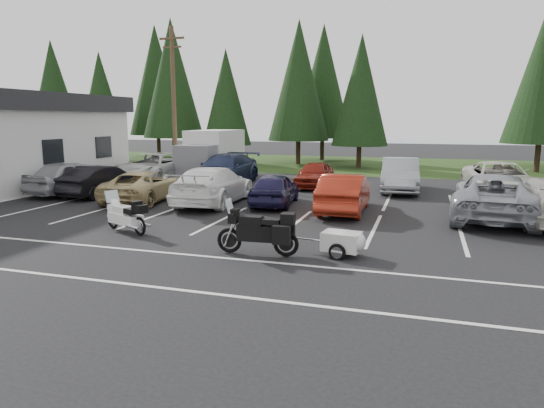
{
  "coord_description": "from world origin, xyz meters",
  "views": [
    {
      "loc": [
        4.66,
        -14.78,
        3.59
      ],
      "look_at": [
        0.17,
        -0.5,
        0.96
      ],
      "focal_mm": 32.0,
      "sensor_mm": 36.0,
      "label": 1
    }
  ],
  "objects_px": {
    "car_near_3": "(213,185)",
    "car_far_3": "(400,175)",
    "adventure_motorcycle": "(257,227)",
    "car_near_0": "(72,177)",
    "car_near_1": "(102,181)",
    "box_truck": "(209,154)",
    "car_far_0": "(152,168)",
    "utility_pole": "(174,100)",
    "car_near_5": "(344,193)",
    "car_near_4": "(275,189)",
    "car_near_6": "(495,197)",
    "cargo_trailer": "(342,244)",
    "car_near_2": "(144,186)",
    "car_far_1": "(225,169)",
    "car_far_2": "(315,174)",
    "touring_motorcycle": "(125,212)",
    "car_far_4": "(499,180)"
  },
  "relations": [
    {
      "from": "adventure_motorcycle",
      "to": "car_near_3",
      "type": "bearing_deg",
      "value": 118.79
    },
    {
      "from": "car_near_0",
      "to": "car_near_4",
      "type": "relative_size",
      "value": 1.18
    },
    {
      "from": "car_near_6",
      "to": "car_near_5",
      "type": "bearing_deg",
      "value": 8.45
    },
    {
      "from": "car_near_4",
      "to": "adventure_motorcycle",
      "type": "xyz_separation_m",
      "value": [
        1.8,
        -7.4,
        0.07
      ]
    },
    {
      "from": "car_near_6",
      "to": "car_near_1",
      "type": "bearing_deg",
      "value": 4.47
    },
    {
      "from": "car_near_6",
      "to": "car_far_4",
      "type": "relative_size",
      "value": 1.03
    },
    {
      "from": "touring_motorcycle",
      "to": "cargo_trailer",
      "type": "xyz_separation_m",
      "value": [
        7.08,
        -0.7,
        -0.32
      ]
    },
    {
      "from": "car_near_0",
      "to": "car_far_1",
      "type": "bearing_deg",
      "value": -130.7
    },
    {
      "from": "car_near_0",
      "to": "car_near_2",
      "type": "xyz_separation_m",
      "value": [
        4.47,
        -0.82,
        -0.14
      ]
    },
    {
      "from": "box_truck",
      "to": "car_near_5",
      "type": "height_order",
      "value": "box_truck"
    },
    {
      "from": "car_near_4",
      "to": "car_far_1",
      "type": "distance_m",
      "value": 7.16
    },
    {
      "from": "box_truck",
      "to": "car_near_0",
      "type": "relative_size",
      "value": 1.18
    },
    {
      "from": "car_far_0",
      "to": "cargo_trailer",
      "type": "height_order",
      "value": "car_far_0"
    },
    {
      "from": "car_near_2",
      "to": "car_far_3",
      "type": "distance_m",
      "value": 12.42
    },
    {
      "from": "car_near_0",
      "to": "adventure_motorcycle",
      "type": "distance_m",
      "value": 14.17
    },
    {
      "from": "box_truck",
      "to": "car_near_4",
      "type": "height_order",
      "value": "box_truck"
    },
    {
      "from": "car_near_2",
      "to": "adventure_motorcycle",
      "type": "relative_size",
      "value": 1.95
    },
    {
      "from": "car_near_2",
      "to": "car_far_4",
      "type": "xyz_separation_m",
      "value": [
        15.13,
        6.06,
        0.13
      ]
    },
    {
      "from": "car_near_0",
      "to": "car_near_1",
      "type": "height_order",
      "value": "car_near_0"
    },
    {
      "from": "box_truck",
      "to": "car_near_0",
      "type": "height_order",
      "value": "box_truck"
    },
    {
      "from": "car_near_5",
      "to": "touring_motorcycle",
      "type": "bearing_deg",
      "value": 40.44
    },
    {
      "from": "car_near_0",
      "to": "car_far_3",
      "type": "height_order",
      "value": "car_far_3"
    },
    {
      "from": "utility_pole",
      "to": "car_near_6",
      "type": "relative_size",
      "value": 1.5
    },
    {
      "from": "car_far_1",
      "to": "car_near_4",
      "type": "bearing_deg",
      "value": -47.63
    },
    {
      "from": "car_near_3",
      "to": "adventure_motorcycle",
      "type": "xyz_separation_m",
      "value": [
        4.4,
        -6.92,
        -0.04
      ]
    },
    {
      "from": "box_truck",
      "to": "car_far_2",
      "type": "distance_m",
      "value": 7.52
    },
    {
      "from": "car_near_5",
      "to": "car_near_6",
      "type": "distance_m",
      "value": 5.39
    },
    {
      "from": "car_near_4",
      "to": "car_near_0",
      "type": "bearing_deg",
      "value": -6.26
    },
    {
      "from": "utility_pole",
      "to": "car_far_2",
      "type": "distance_m",
      "value": 10.13
    },
    {
      "from": "car_near_3",
      "to": "car_near_4",
      "type": "bearing_deg",
      "value": -172.82
    },
    {
      "from": "utility_pole",
      "to": "car_far_3",
      "type": "distance_m",
      "value": 14.21
    },
    {
      "from": "box_truck",
      "to": "car_far_0",
      "type": "distance_m",
      "value": 3.74
    },
    {
      "from": "car_near_1",
      "to": "adventure_motorcycle",
      "type": "relative_size",
      "value": 1.76
    },
    {
      "from": "car_far_3",
      "to": "touring_motorcycle",
      "type": "relative_size",
      "value": 2.14
    },
    {
      "from": "box_truck",
      "to": "cargo_trailer",
      "type": "height_order",
      "value": "box_truck"
    },
    {
      "from": "utility_pole",
      "to": "car_near_0",
      "type": "height_order",
      "value": "utility_pole"
    },
    {
      "from": "cargo_trailer",
      "to": "car_far_1",
      "type": "bearing_deg",
      "value": 132.35
    },
    {
      "from": "utility_pole",
      "to": "adventure_motorcycle",
      "type": "distance_m",
      "value": 18.66
    },
    {
      "from": "car_far_0",
      "to": "car_far_1",
      "type": "bearing_deg",
      "value": 1.81
    },
    {
      "from": "car_near_4",
      "to": "car_far_3",
      "type": "xyz_separation_m",
      "value": [
        4.84,
        5.65,
        0.14
      ]
    },
    {
      "from": "car_far_2",
      "to": "adventure_motorcycle",
      "type": "height_order",
      "value": "adventure_motorcycle"
    },
    {
      "from": "car_near_3",
      "to": "car_far_3",
      "type": "relative_size",
      "value": 1.09
    },
    {
      "from": "car_far_4",
      "to": "adventure_motorcycle",
      "type": "bearing_deg",
      "value": -125.6
    },
    {
      "from": "car_near_5",
      "to": "car_far_4",
      "type": "distance_m",
      "value": 8.66
    },
    {
      "from": "utility_pole",
      "to": "touring_motorcycle",
      "type": "height_order",
      "value": "utility_pole"
    },
    {
      "from": "car_near_5",
      "to": "car_far_1",
      "type": "relative_size",
      "value": 0.8
    },
    {
      "from": "car_far_2",
      "to": "car_far_3",
      "type": "distance_m",
      "value": 4.4
    },
    {
      "from": "touring_motorcycle",
      "to": "cargo_trailer",
      "type": "height_order",
      "value": "touring_motorcycle"
    },
    {
      "from": "car_far_3",
      "to": "adventure_motorcycle",
      "type": "bearing_deg",
      "value": -106.29
    },
    {
      "from": "car_near_5",
      "to": "adventure_motorcycle",
      "type": "xyz_separation_m",
      "value": [
        -1.25,
        -6.74,
        0.0
      ]
    }
  ]
}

